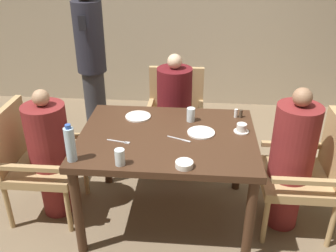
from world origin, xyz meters
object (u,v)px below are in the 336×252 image
plate_main_right (201,132)px  chair_right_side (309,170)px  chair_far_side (175,113)px  diner_in_far_chair (174,112)px  diner_in_right_chair (291,159)px  plate_main_left (138,116)px  water_bottle (70,144)px  standing_host (91,60)px  bowl_small (184,164)px  diner_in_left_chair (50,153)px  glass_tall_near (120,157)px  glass_tall_mid (191,115)px  chair_left_side (33,158)px  teacup_with_saucer (242,128)px

plate_main_right → chair_right_side: bearing=-3.5°
chair_far_side → diner_in_far_chair: bearing=-90.0°
plate_main_right → diner_in_right_chair: bearing=-4.2°
plate_main_left → plate_main_right: 0.56m
plate_main_right → water_bottle: (-0.84, -0.44, 0.12)m
standing_host → bowl_small: bearing=-57.6°
diner_in_far_chair → diner_in_right_chair: size_ratio=0.99×
diner_in_left_chair → glass_tall_near: size_ratio=9.93×
diner_in_right_chair → glass_tall_mid: bearing=161.8°
bowl_small → glass_tall_near: (-0.41, -0.01, 0.04)m
chair_left_side → plate_main_right: chair_left_side is taller
diner_in_right_chair → glass_tall_mid: (-0.76, 0.25, 0.22)m
diner_in_left_chair → chair_far_side: 1.29m
diner_in_left_chair → glass_tall_mid: size_ratio=9.93×
standing_host → water_bottle: standing_host is taller
chair_right_side → plate_main_right: chair_right_side is taller
chair_left_side → chair_right_side: 2.13m
chair_far_side → chair_right_side: (1.06, -0.90, 0.00)m
plate_main_left → bowl_small: (0.40, -0.69, 0.01)m
chair_far_side → diner_in_far_chair: size_ratio=0.81×
chair_left_side → plate_main_left: (0.80, 0.28, 0.26)m
plate_main_left → diner_in_far_chair: bearing=61.3°
diner_in_right_chair → chair_right_side: bearing=0.0°
water_bottle → glass_tall_near: size_ratio=2.38×
chair_right_side → diner_in_right_chair: 0.17m
diner_in_far_chair → glass_tall_near: bearing=-103.0°
teacup_with_saucer → diner_in_right_chair: bearing=-14.6°
diner_in_far_chair → chair_right_side: (1.06, -0.76, -0.08)m
chair_left_side → diner_in_right_chair: bearing=0.0°
diner_in_right_chair → plate_main_left: (-1.18, 0.28, 0.17)m
plate_main_right → diner_in_left_chair: bearing=-177.6°
chair_left_side → diner_in_left_chair: 0.15m
glass_tall_mid → diner_in_right_chair: bearing=-18.2°
diner_in_far_chair → bowl_small: bearing=-83.1°
plate_main_right → bowl_small: 0.47m
chair_far_side → chair_right_side: 1.40m
chair_right_side → diner_in_right_chair: (-0.14, 0.00, 0.09)m
plate_main_left → water_bottle: (-0.33, -0.67, 0.12)m
water_bottle → glass_tall_near: water_bottle is taller
standing_host → plate_main_right: size_ratio=8.49×
diner_in_left_chair → diner_in_right_chair: diner_in_right_chair is taller
diner_in_far_chair → chair_right_side: 1.31m
diner_in_left_chair → glass_tall_near: (0.65, -0.41, 0.26)m
diner_in_right_chair → glass_tall_near: bearing=-160.8°
chair_left_side → glass_tall_near: bearing=-27.6°
standing_host → plate_main_left: standing_host is taller
diner_in_right_chair → chair_left_side: bearing=180.0°
chair_right_side → water_bottle: 1.74m
diner_in_left_chair → diner_in_right_chair: (1.84, 0.00, 0.04)m
chair_right_side → bowl_small: (-0.92, -0.41, 0.27)m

